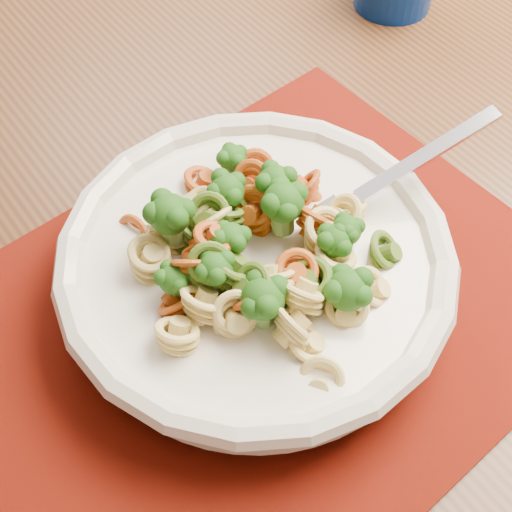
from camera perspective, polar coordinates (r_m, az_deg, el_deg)
dining_table at (r=0.61m, az=1.02°, el=-3.36°), size 1.64×1.14×0.77m
placemat at (r=0.49m, az=-0.04°, el=-4.93°), size 0.47×0.39×0.00m
pasta_bowl at (r=0.48m, az=-0.00°, el=-0.68°), size 0.27×0.27×0.05m
pasta_broccoli_heap at (r=0.46m, az=-0.00°, el=0.44°), size 0.23×0.23×0.06m
fork at (r=0.49m, az=5.63°, el=3.18°), size 0.18×0.04×0.08m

